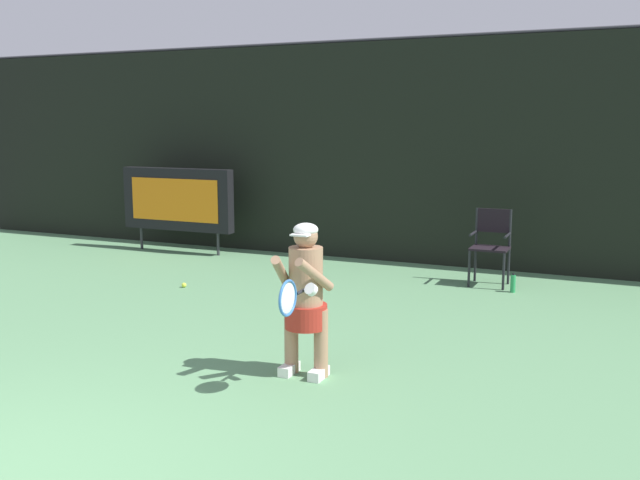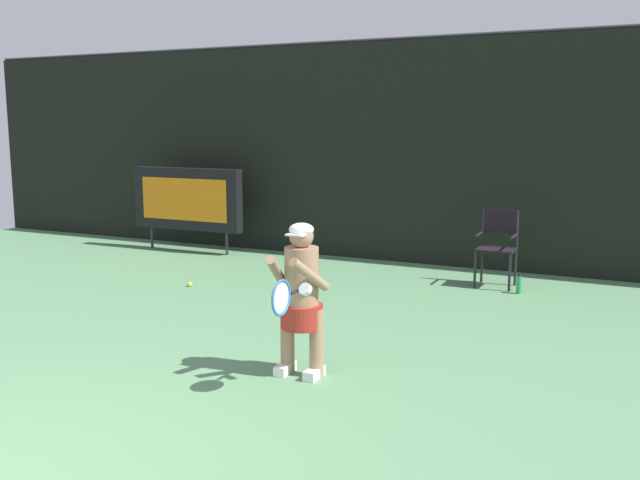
{
  "view_description": "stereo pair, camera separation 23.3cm",
  "coord_description": "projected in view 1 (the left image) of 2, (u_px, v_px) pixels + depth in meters",
  "views": [
    {
      "loc": [
        3.69,
        -2.77,
        2.29
      ],
      "look_at": [
        0.6,
        4.14,
        1.05
      ],
      "focal_mm": 40.12,
      "sensor_mm": 36.0,
      "label": 1
    },
    {
      "loc": [
        3.9,
        -2.67,
        2.29
      ],
      "look_at": [
        0.6,
        4.14,
        1.05
      ],
      "focal_mm": 40.12,
      "sensor_mm": 36.0,
      "label": 2
    }
  ],
  "objects": [
    {
      "name": "umpire_chair",
      "position": [
        491.0,
        242.0,
        10.15
      ],
      "size": [
        0.52,
        0.44,
        1.08
      ],
      "color": "black",
      "rests_on": "ground"
    },
    {
      "name": "tennis_ball_loose",
      "position": [
        184.0,
        285.0,
        10.06
      ],
      "size": [
        0.07,
        0.07,
        0.07
      ],
      "color": "#CCDB3D",
      "rests_on": "ground"
    },
    {
      "name": "scoreboard",
      "position": [
        177.0,
        199.0,
        12.69
      ],
      "size": [
        2.2,
        0.21,
        1.5
      ],
      "color": "black",
      "rests_on": "ground"
    },
    {
      "name": "tennis_player",
      "position": [
        305.0,
        295.0,
        6.46
      ],
      "size": [
        0.53,
        0.6,
        1.41
      ],
      "color": "white",
      "rests_on": "ground"
    },
    {
      "name": "water_bottle",
      "position": [
        513.0,
        284.0,
        9.76
      ],
      "size": [
        0.07,
        0.07,
        0.27
      ],
      "color": "#28944F",
      "rests_on": "ground"
    },
    {
      "name": "backdrop_screen",
      "position": [
        396.0,
        153.0,
        11.72
      ],
      "size": [
        18.0,
        0.12,
        3.66
      ],
      "color": "black",
      "rests_on": "ground"
    },
    {
      "name": "tennis_racket",
      "position": [
        289.0,
        298.0,
        5.94
      ],
      "size": [
        0.03,
        0.6,
        0.31
      ],
      "rotation": [
        0.0,
        0.0,
        -0.2
      ],
      "color": "black"
    }
  ]
}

